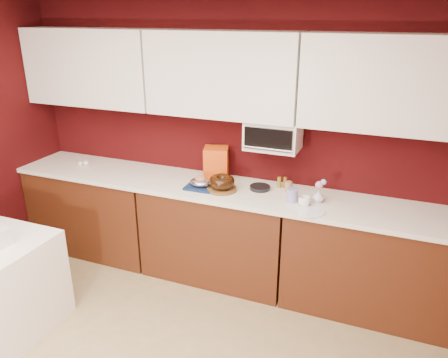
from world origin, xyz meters
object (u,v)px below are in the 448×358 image
bundt_cake (222,182)px  pandoro_box (216,163)px  blue_jar (292,195)px  foil_ham_nest (201,182)px  coffee_mug (304,200)px  toaster_oven (273,135)px  flower_vase (318,195)px

bundt_cake → pandoro_box: bearing=121.8°
bundt_cake → blue_jar: size_ratio=2.00×
foil_ham_nest → pandoro_box: (0.03, 0.27, 0.09)m
coffee_mug → bundt_cake: bearing=176.1°
toaster_oven → blue_jar: (0.24, -0.24, -0.42)m
toaster_oven → foil_ham_nest: (-0.57, -0.25, -0.42)m
blue_jar → foil_ham_nest: bearing=-179.3°
toaster_oven → flower_vase: bearing=-21.4°
pandoro_box → bundt_cake: bearing=-75.4°
bundt_cake → flower_vase: 0.82m
bundt_cake → blue_jar: bundt_cake is taller
toaster_oven → coffee_mug: bearing=-39.2°
foil_ham_nest → flower_vase: 1.01m
toaster_oven → flower_vase: toaster_oven is taller
toaster_oven → foil_ham_nest: size_ratio=2.33×
toaster_oven → pandoro_box: toaster_oven is taller
pandoro_box → blue_jar: 0.83m
bundt_cake → flower_vase: size_ratio=1.95×
foil_ham_nest → pandoro_box: bearing=83.4°
toaster_oven → blue_jar: 0.54m
pandoro_box → coffee_mug: (0.89, -0.31, -0.10)m
coffee_mug → blue_jar: blue_jar is taller
coffee_mug → blue_jar: 0.12m
foil_ham_nest → blue_jar: blue_jar is taller
coffee_mug → toaster_oven: bearing=140.8°
blue_jar → pandoro_box: bearing=161.2°
foil_ham_nest → flower_vase: flower_vase is taller
toaster_oven → flower_vase: size_ratio=3.95×
toaster_oven → flower_vase: (0.44, -0.17, -0.42)m
blue_jar → flower_vase: 0.21m
foil_ham_nest → blue_jar: (0.81, 0.01, 0.00)m
pandoro_box → flower_vase: bearing=-28.5°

